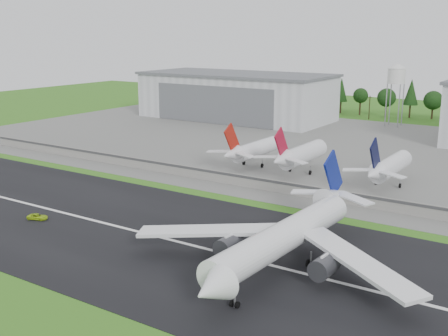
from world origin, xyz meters
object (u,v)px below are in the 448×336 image
Objects in this scene: main_airliner at (282,245)px; parked_jet_red_b at (298,155)px; ground_vehicle at (38,217)px; parked_jet_navy at (387,167)px; parked_jet_red_a at (251,150)px.

main_airliner is 1.89× the size of parked_jet_red_b.
main_airliner is 12.18× the size of ground_vehicle.
main_airliner is at bearing -66.35° from parked_jet_red_b.
main_airliner is 66.99m from parked_jet_navy.
parked_jet_navy is (59.97, 73.31, 5.21)m from ground_vehicle.
ground_vehicle is at bearing -101.56° from parked_jet_red_a.
parked_jet_red_b is (17.12, 0.05, 0.29)m from parked_jet_red_a.
main_airliner reaches higher than parked_jet_red_a.
parked_jet_red_b is (32.12, 73.34, 5.40)m from ground_vehicle.
parked_jet_red_b is 1.00× the size of parked_jet_navy.
ground_vehicle is at bearing -129.28° from parked_jet_navy.
parked_jet_red_a is 44.97m from parked_jet_navy.
main_airliner reaches higher than ground_vehicle.
parked_jet_navy is at bearing -0.07° from parked_jet_red_b.
parked_jet_navy reaches higher than parked_jet_red_a.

